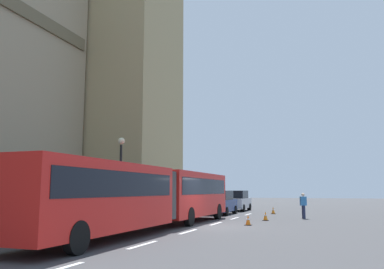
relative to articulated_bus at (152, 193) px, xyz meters
name	(u,v)px	position (x,y,z in m)	size (l,w,h in m)	color
ground_plane	(207,227)	(2.46, -1.99, -1.75)	(160.00, 160.00, 0.00)	#424244
lane_centre_marking	(188,232)	(-0.35, -1.99, -1.74)	(29.80, 0.16, 0.01)	silver
articulated_bus	(152,193)	(0.00, 0.00, 0.00)	(18.60, 2.54, 2.90)	red
sedan_lead	(220,203)	(12.64, 0.06, -0.83)	(4.40, 1.86, 1.85)	navy
sedan_trailing	(237,201)	(18.44, 0.01, -0.83)	(4.40, 1.86, 1.85)	#B7B7BC
traffic_cone_west	(248,220)	(3.89, -3.91, -1.46)	(0.36, 0.36, 0.58)	black
traffic_cone_middle	(266,216)	(7.56, -4.27, -1.46)	(0.36, 0.36, 0.58)	black
traffic_cone_east	(273,210)	(14.77, -3.75, -1.46)	(0.36, 0.36, 0.58)	black
street_lamp	(121,172)	(4.77, 4.51, 1.31)	(0.44, 0.44, 5.27)	black
pedestrian_near_cones	(303,205)	(10.14, -6.42, -0.83)	(0.39, 0.46, 1.69)	#262D4C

